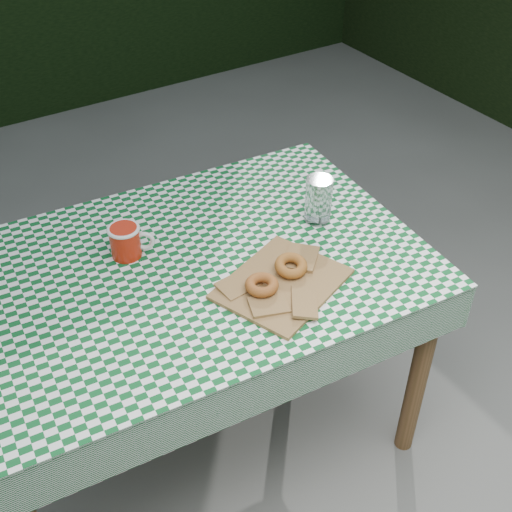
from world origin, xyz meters
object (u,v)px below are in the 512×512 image
(table, at_px, (196,357))
(paper_bag, at_px, (282,283))
(coffee_mug, at_px, (125,241))
(drinking_glass, at_px, (318,200))

(table, relative_size, paper_bag, 3.97)
(paper_bag, bearing_deg, coffee_mug, 131.08)
(table, bearing_deg, paper_bag, -45.55)
(table, height_order, paper_bag, paper_bag)
(paper_bag, distance_m, drinking_glass, 0.34)
(table, relative_size, drinking_glass, 8.96)
(table, bearing_deg, coffee_mug, 137.16)
(table, height_order, coffee_mug, coffee_mug)
(paper_bag, height_order, drinking_glass, drinking_glass)
(paper_bag, xyz_separation_m, coffee_mug, (-0.30, 0.35, 0.04))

